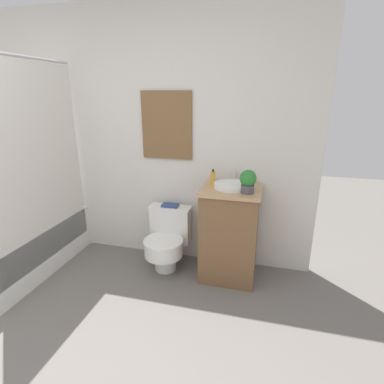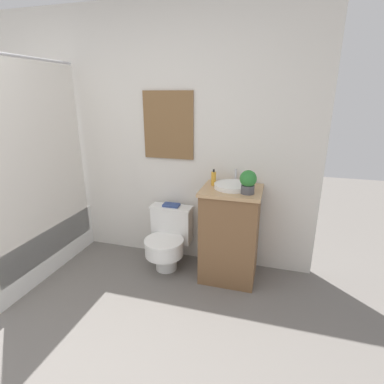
{
  "view_description": "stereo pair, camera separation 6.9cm",
  "coord_description": "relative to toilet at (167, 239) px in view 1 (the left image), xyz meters",
  "views": [
    {
      "loc": [
        1.31,
        -0.75,
        1.68
      ],
      "look_at": [
        0.7,
        1.6,
        0.89
      ],
      "focal_mm": 28.0,
      "sensor_mm": 36.0,
      "label": 1
    },
    {
      "loc": [
        1.38,
        -0.73,
        1.68
      ],
      "look_at": [
        0.7,
        1.6,
        0.89
      ],
      "focal_mm": 28.0,
      "sensor_mm": 36.0,
      "label": 2
    }
  ],
  "objects": [
    {
      "name": "vanity",
      "position": [
        0.62,
        -0.0,
        0.14
      ],
      "size": [
        0.53,
        0.48,
        0.89
      ],
      "color": "brown",
      "rests_on": "ground_plane"
    },
    {
      "name": "shower_area",
      "position": [
        -1.34,
        -0.41,
        -0.02
      ],
      "size": [
        0.64,
        1.3,
        1.98
      ],
      "color": "white",
      "rests_on": "ground_plane"
    },
    {
      "name": "wall_back",
      "position": [
        -0.39,
        0.27,
        0.95
      ],
      "size": [
        3.57,
        0.07,
        2.5
      ],
      "color": "silver",
      "rests_on": "ground_plane"
    },
    {
      "name": "sink",
      "position": [
        0.62,
        0.02,
        0.6
      ],
      "size": [
        0.33,
        0.36,
        0.13
      ],
      "color": "white",
      "rests_on": "vanity"
    },
    {
      "name": "soap_bottle",
      "position": [
        0.44,
        0.05,
        0.65
      ],
      "size": [
        0.04,
        0.04,
        0.15
      ],
      "color": "gold",
      "rests_on": "vanity"
    },
    {
      "name": "toilet",
      "position": [
        0.0,
        0.0,
        0.0
      ],
      "size": [
        0.42,
        0.5,
        0.61
      ],
      "color": "white",
      "rests_on": "ground_plane"
    },
    {
      "name": "book_on_tank",
      "position": [
        0.0,
        0.12,
        0.32
      ],
      "size": [
        0.16,
        0.1,
        0.02
      ],
      "color": "#33477F",
      "rests_on": "toilet"
    },
    {
      "name": "potted_plant",
      "position": [
        0.77,
        -0.1,
        0.69
      ],
      "size": [
        0.14,
        0.14,
        0.2
      ],
      "color": "#4C4C51",
      "rests_on": "vanity"
    }
  ]
}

